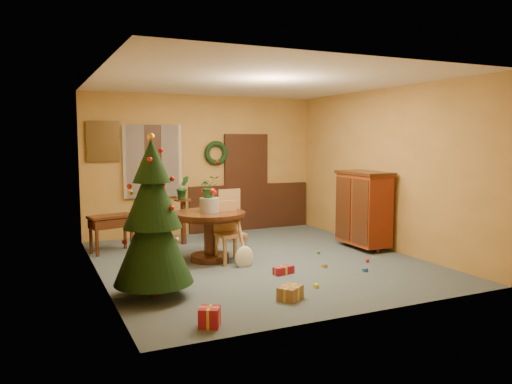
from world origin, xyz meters
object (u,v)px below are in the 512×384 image
chair_near (228,229)px  christmas_tree (153,220)px  writing_desk (111,224)px  sideboard (364,207)px  dining_table (210,227)px

chair_near → christmas_tree: christmas_tree is taller
chair_near → writing_desk: size_ratio=1.20×
writing_desk → sideboard: sideboard is taller
dining_table → sideboard: bearing=-5.4°
writing_desk → sideboard: (4.25, -1.54, 0.25)m
dining_table → chair_near: (0.26, -0.17, -0.04)m
christmas_tree → sideboard: 4.32m
sideboard → writing_desk: bearing=160.0°
chair_near → dining_table: bearing=147.0°
sideboard → dining_table: bearing=174.6°
chair_near → christmas_tree: (-1.53, -1.33, 0.45)m
christmas_tree → writing_desk: 2.81m
dining_table → christmas_tree: (-1.27, -1.49, 0.42)m
writing_desk → sideboard: bearing=-20.0°
dining_table → chair_near: 0.31m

